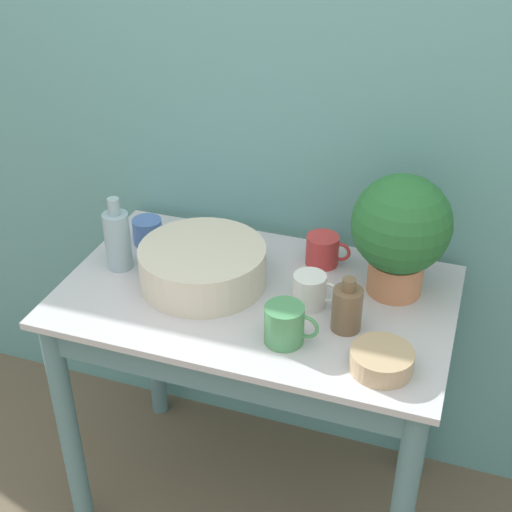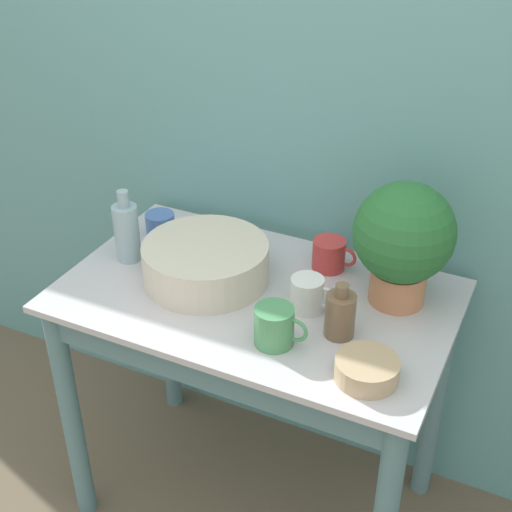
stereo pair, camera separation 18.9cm
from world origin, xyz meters
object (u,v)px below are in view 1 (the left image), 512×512
Objects in this scene: bottle_tall at (118,239)px; bowl_small_tan at (382,360)px; mug_white at (310,291)px; mug_blue at (148,231)px; mug_green at (285,324)px; mug_red at (323,250)px; bowl_wash_large at (203,265)px; bottle_short at (347,308)px; potted_plant at (401,230)px.

bottle_tall reaches higher than bowl_small_tan.
mug_white is (0.57, -0.01, -0.05)m from bottle_tall.
bowl_small_tan is at bearing -24.35° from mug_blue.
mug_blue is (-0.53, 0.33, -0.01)m from mug_green.
mug_white is at bearing -84.67° from mug_red.
bowl_wash_large is 2.71× the size of mug_red.
mug_white is at bearing -1.75° from bowl_wash_large.
mug_blue is (-0.67, 0.22, -0.02)m from bottle_short.
potted_plant is 0.38m from bowl_small_tan.
mug_green is 1.11× the size of mug_white.
bowl_small_tan is at bearing -40.67° from mug_white.
bottle_tall is at bearing 179.28° from mug_white.
potted_plant is 0.77m from mug_blue.
bottle_tall reaches higher than mug_white.
mug_green is 0.91× the size of bowl_small_tan.
bowl_small_tan is at bearing -14.24° from bottle_tall.
mug_red is at bearing 95.33° from mug_white.
mug_red is 1.04× the size of mug_white.
potted_plant reaches higher than bottle_tall.
mug_red is (-0.22, 0.07, -0.15)m from potted_plant.
mug_white is (0.02, -0.21, 0.00)m from mug_red.
mug_blue reaches higher than bowl_small_tan.
mug_blue is at bearing 178.78° from potted_plant.
potted_plant is 0.40m from mug_green.
bottle_tall is 1.48× the size of bottle_short.
bottle_tall is 1.82× the size of mug_blue.
potted_plant is at bearing 54.71° from mug_green.
bowl_wash_large is at bearing 169.86° from bottle_short.
mug_red is 0.21m from mug_white.
bowl_small_tan is (0.25, -0.41, -0.02)m from mug_red.
mug_blue is at bearing -174.00° from mug_red.
bowl_wash_large reaches higher than mug_white.
mug_blue is at bearing 148.62° from mug_green.
mug_blue is (-0.75, 0.02, -0.15)m from potted_plant.
bowl_small_tan is at bearing -6.33° from mug_green.
bowl_small_tan is at bearing -85.42° from potted_plant.
potted_plant is 2.48× the size of mug_green.
mug_green reaches higher than mug_blue.
bottle_tall is (-0.26, -0.00, 0.04)m from bowl_wash_large.
potted_plant is at bearing 14.48° from bowl_wash_large.
bowl_wash_large is 0.28m from mug_blue.
potted_plant is 0.97× the size of bowl_wash_large.
bowl_small_tan is (0.03, -0.34, -0.17)m from potted_plant.
mug_blue is at bearing 148.48° from bowl_wash_large.
bottle_short is at bearing 131.59° from bowl_small_tan.
potted_plant is at bearing -1.22° from mug_blue.
mug_red is 0.54m from mug_blue.
bottle_short reaches higher than mug_green.
mug_white is at bearing -0.72° from bottle_tall.
bowl_wash_large is at bearing 159.18° from bowl_small_tan.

